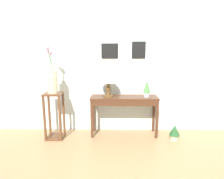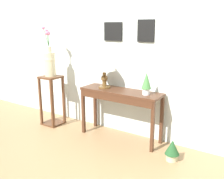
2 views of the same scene
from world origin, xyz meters
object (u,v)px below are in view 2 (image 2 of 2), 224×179
Objects in this scene: table_lamp at (104,65)px; potted_plant_floor at (172,149)px; pedestal_stand_left at (52,101)px; console_table at (120,98)px; flower_vase_tall at (50,61)px; potted_plant_on_console at (146,83)px.

table_lamp reaches higher than potted_plant_floor.
pedestal_stand_left reaches higher than potted_plant_floor.
flower_vase_tall is (-1.31, -0.14, 0.47)m from console_table.
pedestal_stand_left is at bearing 40.99° from flower_vase_tall.
table_lamp is at bearing 9.35° from flower_vase_tall.
flower_vase_tall reaches higher than pedestal_stand_left.
console_table is at bearing 167.16° from potted_plant_floor.
console_table is 1.40m from flower_vase_tall.
potted_plant_floor is at bearing -1.77° from flower_vase_tall.
console_table is at bearing 6.23° from flower_vase_tall.
potted_plant_floor is at bearing -10.84° from table_lamp.
table_lamp is 1.57× the size of potted_plant_on_console.
potted_plant_floor is (0.93, -0.21, -0.50)m from console_table.
table_lamp reaches higher than potted_plant_on_console.
potted_plant_on_console is at bearing 1.42° from console_table.
pedestal_stand_left is 3.02× the size of potted_plant_floor.
potted_plant_on_console reaches higher than potted_plant_floor.
potted_plant_on_console is 0.37× the size of pedestal_stand_left.
potted_plant_floor is at bearing -1.78° from pedestal_stand_left.
table_lamp is at bearing 175.53° from console_table.
pedestal_stand_left is (-1.01, -0.17, -0.70)m from table_lamp.
table_lamp is 1.73× the size of potted_plant_floor.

